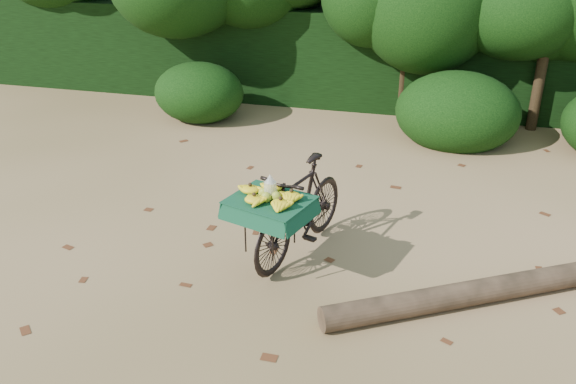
# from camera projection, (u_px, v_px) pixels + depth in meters

# --- Properties ---
(ground) EXTENTS (80.00, 80.00, 0.00)m
(ground) POSITION_uv_depth(u_px,v_px,m) (309.00, 264.00, 6.72)
(ground) COLOR tan
(ground) RESTS_ON ground
(vendor_bicycle) EXTENTS (1.17, 1.94, 1.10)m
(vendor_bicycle) POSITION_uv_depth(u_px,v_px,m) (299.00, 208.00, 6.71)
(vendor_bicycle) COLOR black
(vendor_bicycle) RESTS_ON ground
(fallen_log) EXTENTS (3.12, 1.97, 0.25)m
(fallen_log) POSITION_uv_depth(u_px,v_px,m) (487.00, 290.00, 6.05)
(fallen_log) COLOR brown
(fallen_log) RESTS_ON ground
(hedge_backdrop) EXTENTS (26.00, 1.80, 1.80)m
(hedge_backdrop) POSITION_uv_depth(u_px,v_px,m) (381.00, 55.00, 11.83)
(hedge_backdrop) COLOR black
(hedge_backdrop) RESTS_ON ground
(tree_row) EXTENTS (14.50, 2.00, 4.00)m
(tree_row) POSITION_uv_depth(u_px,v_px,m) (343.00, 1.00, 10.80)
(tree_row) COLOR black
(tree_row) RESTS_ON ground
(bush_clumps) EXTENTS (8.80, 1.70, 0.90)m
(bush_clumps) POSITION_uv_depth(u_px,v_px,m) (395.00, 111.00, 10.16)
(bush_clumps) COLOR black
(bush_clumps) RESTS_ON ground
(leaf_litter) EXTENTS (7.00, 7.30, 0.01)m
(leaf_litter) POSITION_uv_depth(u_px,v_px,m) (321.00, 235.00, 7.28)
(leaf_litter) COLOR #532B16
(leaf_litter) RESTS_ON ground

